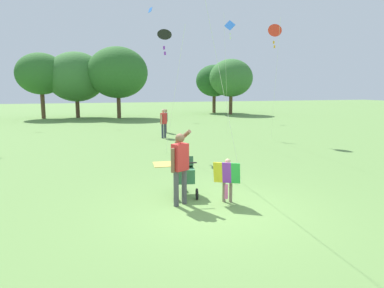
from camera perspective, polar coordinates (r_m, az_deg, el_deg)
name	(u,v)px	position (r m, az deg, el deg)	size (l,w,h in m)	color
ground_plane	(212,210)	(8.18, 3.30, -10.61)	(120.00, 120.00, 0.00)	#668E47
treeline_distant	(106,76)	(34.38, -13.88, 10.63)	(31.30, 8.13, 6.44)	brown
child_with_butterfly_kite	(227,176)	(8.51, 5.79, -5.22)	(0.64, 0.51, 1.08)	#7F705B
person_adult_flyer	(180,162)	(8.22, -1.98, -3.00)	(0.55, 0.67, 1.80)	#4C4C51
stroller	(185,172)	(9.05, -1.15, -4.63)	(0.64, 1.12, 1.03)	black
kite_orange_delta	(229,33)	(21.20, 6.11, 17.59)	(2.19, 4.14, 6.67)	blue
kite_green_novelty	(275,31)	(19.37, 13.34, 17.39)	(2.44, 4.32, 5.99)	red
kite_blue_high	(165,36)	(15.00, -4.47, 17.14)	(0.72, 3.75, 5.13)	black
person_red_shirt	(166,119)	(21.64, -4.28, 4.08)	(0.25, 0.46, 1.46)	#7F705B
person_sitting_far	(164,121)	(19.43, -4.63, 3.76)	(0.40, 0.39, 1.61)	#33384C
picnic_blanket	(172,164)	(12.85, -3.34, -3.25)	(1.32, 0.94, 0.02)	gold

